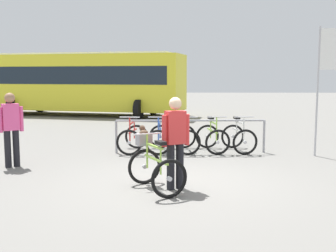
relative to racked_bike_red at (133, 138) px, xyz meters
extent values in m
plane|color=slate|center=(1.16, -3.16, -0.37)|extent=(80.00, 80.00, 0.00)
cylinder|color=#99999E|center=(-0.41, -0.20, 0.06)|extent=(0.06, 0.06, 0.85)
cylinder|color=#99999E|center=(3.43, -0.04, 0.06)|extent=(0.06, 0.06, 0.85)
cylinder|color=#99999E|center=(1.51, -0.12, 0.48)|extent=(3.85, 0.21, 0.05)
torus|color=black|center=(0.05, 0.51, -0.04)|extent=(0.66, 0.13, 0.66)
cylinder|color=#B7B7BC|center=(0.05, 0.51, -0.04)|extent=(0.09, 0.07, 0.08)
torus|color=black|center=(-0.05, -0.51, -0.04)|extent=(0.66, 0.13, 0.66)
cylinder|color=#B7B7BC|center=(-0.05, -0.51, -0.04)|extent=(0.09, 0.07, 0.08)
cube|color=red|center=(0.00, 0.00, 0.19)|extent=(0.12, 0.92, 0.04)
cube|color=red|center=(0.00, -0.05, 0.41)|extent=(0.10, 0.61, 0.04)
cylinder|color=red|center=(0.02, 0.18, 0.24)|extent=(0.03, 0.03, 0.55)
cube|color=black|center=(0.02, 0.18, 0.51)|extent=(0.14, 0.25, 0.06)
cylinder|color=red|center=(-0.04, -0.38, 0.28)|extent=(0.03, 0.03, 0.63)
cylinder|color=#B7B7BC|center=(-0.04, -0.38, 0.59)|extent=(0.52, 0.08, 0.03)
torus|color=black|center=(0.72, 0.54, -0.04)|extent=(0.66, 0.11, 0.66)
cylinder|color=#B7B7BC|center=(0.72, 0.54, -0.04)|extent=(0.08, 0.07, 0.08)
torus|color=black|center=(0.68, -0.48, -0.04)|extent=(0.66, 0.11, 0.66)
cylinder|color=#B7B7BC|center=(0.68, -0.48, -0.04)|extent=(0.08, 0.07, 0.08)
cube|color=#2D56B7|center=(0.70, 0.03, 0.19)|extent=(0.07, 0.92, 0.04)
cube|color=#2D56B7|center=(0.70, -0.02, 0.41)|extent=(0.06, 0.61, 0.04)
cylinder|color=#2D56B7|center=(0.71, 0.21, 0.24)|extent=(0.03, 0.03, 0.55)
cube|color=black|center=(0.71, 0.21, 0.51)|extent=(0.13, 0.24, 0.06)
cylinder|color=#2D56B7|center=(0.69, -0.36, 0.28)|extent=(0.03, 0.03, 0.63)
cylinder|color=#B7B7BC|center=(0.69, -0.36, 0.59)|extent=(0.52, 0.04, 0.03)
torus|color=black|center=(1.36, 0.57, -0.04)|extent=(0.66, 0.12, 0.66)
cylinder|color=#B7B7BC|center=(1.36, 0.57, -0.04)|extent=(0.08, 0.07, 0.08)
torus|color=black|center=(1.44, -0.45, -0.04)|extent=(0.66, 0.12, 0.66)
cylinder|color=#B7B7BC|center=(1.44, -0.45, -0.04)|extent=(0.08, 0.07, 0.08)
cube|color=teal|center=(1.40, 0.06, 0.19)|extent=(0.10, 0.92, 0.04)
cube|color=teal|center=(1.40, 0.01, 0.41)|extent=(0.08, 0.61, 0.04)
cylinder|color=teal|center=(1.39, 0.24, 0.24)|extent=(0.03, 0.03, 0.55)
cube|color=black|center=(1.39, 0.24, 0.51)|extent=(0.14, 0.25, 0.06)
cylinder|color=teal|center=(1.43, -0.33, 0.28)|extent=(0.03, 0.03, 0.63)
cylinder|color=#B7B7BC|center=(1.43, -0.33, 0.59)|extent=(0.52, 0.07, 0.03)
torus|color=black|center=(2.00, 0.59, -0.04)|extent=(0.67, 0.22, 0.66)
cylinder|color=#B7B7BC|center=(2.00, 0.59, -0.04)|extent=(0.09, 0.08, 0.08)
torus|color=black|center=(2.19, -0.41, -0.04)|extent=(0.67, 0.22, 0.66)
cylinder|color=#B7B7BC|center=(2.19, -0.41, -0.04)|extent=(0.09, 0.08, 0.08)
cube|color=#9ED14C|center=(2.10, 0.09, 0.19)|extent=(0.21, 0.91, 0.04)
cube|color=#9ED14C|center=(2.11, 0.04, 0.41)|extent=(0.15, 0.61, 0.04)
cylinder|color=#9ED14C|center=(2.06, 0.27, 0.24)|extent=(0.03, 0.03, 0.55)
cube|color=black|center=(2.06, 0.27, 0.51)|extent=(0.16, 0.26, 0.06)
cylinder|color=#9ED14C|center=(2.17, -0.29, 0.28)|extent=(0.03, 0.03, 0.63)
cylinder|color=#B7B7BC|center=(2.17, -0.29, 0.59)|extent=(0.52, 0.12, 0.03)
torus|color=black|center=(2.71, 0.62, -0.04)|extent=(0.66, 0.19, 0.66)
cylinder|color=#B7B7BC|center=(2.71, 0.62, -0.04)|extent=(0.09, 0.07, 0.08)
torus|color=black|center=(2.89, -0.38, -0.04)|extent=(0.66, 0.19, 0.66)
cylinder|color=#B7B7BC|center=(2.89, -0.38, -0.04)|extent=(0.09, 0.07, 0.08)
cube|color=silver|center=(2.80, 0.12, 0.19)|extent=(0.20, 0.91, 0.04)
cube|color=silver|center=(2.81, 0.07, 0.41)|extent=(0.14, 0.61, 0.04)
cylinder|color=silver|center=(2.77, 0.30, 0.24)|extent=(0.03, 0.03, 0.55)
cube|color=black|center=(2.77, 0.30, 0.51)|extent=(0.16, 0.26, 0.06)
cylinder|color=silver|center=(2.87, -0.26, 0.28)|extent=(0.03, 0.03, 0.63)
cylinder|color=#B7B7BC|center=(2.87, -0.26, 0.59)|extent=(0.52, 0.12, 0.03)
torus|color=black|center=(1.03, -4.15, -0.04)|extent=(0.61, 0.36, 0.66)
cylinder|color=#B7B7BC|center=(1.03, -4.15, -0.04)|extent=(0.10, 0.09, 0.08)
torus|color=black|center=(0.56, -3.25, -0.04)|extent=(0.61, 0.36, 0.66)
cylinder|color=#B7B7BC|center=(0.56, -3.25, -0.04)|extent=(0.10, 0.09, 0.08)
cube|color=#9ED14C|center=(0.79, -3.70, 0.19)|extent=(0.46, 0.83, 0.04)
cube|color=#9ED14C|center=(0.77, -3.65, 0.41)|extent=(0.32, 0.56, 0.04)
cylinder|color=#9ED14C|center=(0.88, -3.86, 0.24)|extent=(0.03, 0.03, 0.55)
cube|color=black|center=(0.88, -3.86, 0.51)|extent=(0.22, 0.27, 0.06)
cylinder|color=#9ED14C|center=(0.61, -3.36, 0.28)|extent=(0.03, 0.03, 0.63)
cylinder|color=#B7B7BC|center=(0.61, -3.36, 0.59)|extent=(0.47, 0.27, 0.03)
cube|color=gray|center=(0.55, -3.23, 0.47)|extent=(0.32, 0.30, 0.22)
ellipsoid|color=#4C3828|center=(0.55, -3.23, 0.57)|extent=(0.23, 0.23, 0.16)
sphere|color=#4C3828|center=(0.51, -3.16, 0.67)|extent=(0.11, 0.11, 0.11)
cylinder|color=black|center=(1.21, -3.54, 0.04)|extent=(0.14, 0.14, 0.82)
cylinder|color=black|center=(1.05, -3.62, 0.04)|extent=(0.14, 0.14, 0.82)
cube|color=red|center=(1.13, -3.58, 0.74)|extent=(0.39, 0.33, 0.58)
cylinder|color=red|center=(1.33, -3.50, 0.69)|extent=(0.09, 0.09, 0.55)
cylinder|color=red|center=(0.94, -3.69, 0.69)|extent=(0.09, 0.09, 0.55)
sphere|color=beige|center=(1.13, -3.58, 1.16)|extent=(0.22, 0.22, 0.22)
cylinder|color=black|center=(-2.40, -1.81, 0.04)|extent=(0.14, 0.14, 0.82)
cylinder|color=black|center=(-2.55, -1.91, 0.04)|extent=(0.14, 0.14, 0.82)
cube|color=#E54C8C|center=(-2.48, -1.86, 0.74)|extent=(0.39, 0.36, 0.58)
cylinder|color=#E54C8C|center=(-2.29, -1.75, 0.69)|extent=(0.09, 0.09, 0.55)
cylinder|color=#E54C8C|center=(-2.65, -2.00, 0.69)|extent=(0.09, 0.09, 0.55)
sphere|color=#9E7051|center=(-2.48, -1.86, 1.16)|extent=(0.22, 0.22, 0.22)
cube|color=#B23333|center=(-2.57, -1.73, 0.76)|extent=(0.29, 0.26, 0.40)
cube|color=yellow|center=(-3.50, 10.00, 1.28)|extent=(10.30, 4.62, 2.70)
cube|color=#19232D|center=(-3.50, 10.00, 1.63)|extent=(9.53, 4.46, 0.84)
cube|color=silver|center=(-3.50, 10.00, 2.67)|extent=(9.27, 4.16, 0.08)
cylinder|color=black|center=(-6.94, 9.49, 0.08)|extent=(0.44, 0.93, 0.90)
cylinder|color=black|center=(-6.40, 11.93, 0.08)|extent=(0.44, 0.93, 0.90)
cylinder|color=black|center=(-0.60, 8.07, 0.08)|extent=(0.44, 0.93, 0.90)
cylinder|color=black|center=(-0.05, 10.51, 0.08)|extent=(0.44, 0.93, 0.90)
cylinder|color=#B2B2B7|center=(4.63, -0.46, 1.23)|extent=(0.05, 0.05, 3.20)
cube|color=white|center=(4.85, -0.46, 2.28)|extent=(0.40, 0.03, 1.00)
camera|label=1|loc=(1.15, -10.81, 1.66)|focal=44.43mm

